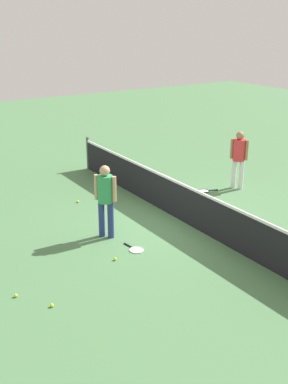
{
  "coord_description": "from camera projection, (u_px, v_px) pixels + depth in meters",
  "views": [
    {
      "loc": [
        8.81,
        -6.67,
        4.73
      ],
      "look_at": [
        -0.03,
        -1.0,
        0.9
      ],
      "focal_mm": 44.91,
      "sensor_mm": 36.0,
      "label": 1
    }
  ],
  "objects": [
    {
      "name": "tennis_ball_stray_right",
      "position": [
        52.0,
        305.0,
        8.31
      ],
      "size": [
        0.07,
        0.07,
        0.07
      ],
      "primitive_type": "sphere",
      "color": "#C6E033",
      "rests_on": "ground_plane"
    },
    {
      "name": "tennis_ball_by_net",
      "position": [
        78.0,
        201.0,
        13.0
      ],
      "size": [
        0.07,
        0.07,
        0.07
      ],
      "primitive_type": "sphere",
      "color": "#C6E033",
      "rests_on": "ground_plane"
    },
    {
      "name": "court_net",
      "position": [
        179.0,
        200.0,
        11.8
      ],
      "size": [
        10.09,
        0.09,
        1.07
      ],
      "color": "#4C4C51",
      "rests_on": "ground_plane"
    },
    {
      "name": "tennis_ball_stray_left",
      "position": [
        115.0,
        259.0,
        9.91
      ],
      "size": [
        0.07,
        0.07,
        0.07
      ],
      "primitive_type": "sphere",
      "color": "#C6E033",
      "rests_on": "ground_plane"
    },
    {
      "name": "tennis_racket_far_player",
      "position": [
        205.0,
        191.0,
        13.85
      ],
      "size": [
        0.4,
        0.61,
        0.03
      ],
      "color": "black",
      "rests_on": "ground_plane"
    },
    {
      "name": "tennis_ball_near_player",
      "position": [
        16.0,
        295.0,
        8.61
      ],
      "size": [
        0.07,
        0.07,
        0.07
      ],
      "primitive_type": "sphere",
      "color": "#C6E033",
      "rests_on": "ground_plane"
    },
    {
      "name": "tennis_racket_near_player",
      "position": [
        136.0,
        250.0,
        10.35
      ],
      "size": [
        0.6,
        0.35,
        0.03
      ],
      "color": "white",
      "rests_on": "ground_plane"
    },
    {
      "name": "ground_plane",
      "position": [
        178.0,
        219.0,
        11.97
      ],
      "size": [
        40.0,
        40.0,
        0.0
      ],
      "primitive_type": "plane",
      "color": "#4C7A4C"
    },
    {
      "name": "player_near_side",
      "position": [
        105.0,
        195.0,
        10.65
      ],
      "size": [
        0.48,
        0.48,
        1.7
      ],
      "color": "navy",
      "rests_on": "ground_plane"
    },
    {
      "name": "tennis_ball_midcourt",
      "position": [
        110.0,
        200.0,
        13.07
      ],
      "size": [
        0.07,
        0.07,
        0.07
      ],
      "primitive_type": "sphere",
      "color": "#C6E033",
      "rests_on": "ground_plane"
    },
    {
      "name": "player_far_side",
      "position": [
        239.0,
        155.0,
        13.76
      ],
      "size": [
        0.49,
        0.47,
        1.7
      ],
      "color": "white",
      "rests_on": "ground_plane"
    }
  ]
}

